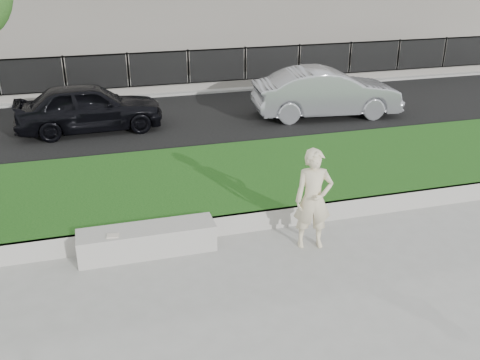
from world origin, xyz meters
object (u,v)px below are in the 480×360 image
object	(u,v)px
car_silver	(327,93)
car_dark	(89,107)
stone_bench	(147,240)
man	(313,199)
book	(113,236)

from	to	relation	value
car_silver	car_dark	bearing A→B (deg)	92.27
stone_bench	car_silver	distance (m)	9.51
car_dark	car_silver	world-z (taller)	car_silver
man	car_dark	xyz separation A→B (m)	(-3.66, 7.95, -0.18)
car_dark	car_silver	size ratio (longest dim) A/B	0.91
stone_bench	man	size ratio (longest dim) A/B	1.30
book	car_silver	world-z (taller)	car_silver
stone_bench	car_dark	size ratio (longest dim) A/B	0.57
stone_bench	book	bearing A→B (deg)	-165.80
car_silver	stone_bench	bearing A→B (deg)	142.60
car_dark	stone_bench	bearing A→B (deg)	-176.08
stone_bench	book	xyz separation A→B (m)	(-0.59, -0.15, 0.26)
book	car_dark	distance (m)	7.53
stone_bench	man	world-z (taller)	man
stone_bench	car_silver	world-z (taller)	car_silver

